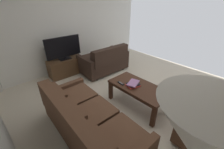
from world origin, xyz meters
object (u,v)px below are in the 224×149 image
Objects in this scene: sofa_main at (86,122)px; book_stack at (133,84)px; armchair_side at (213,125)px; loveseat_near at (105,61)px; flat_tv at (63,48)px; tv_stand at (66,67)px; coffee_table at (138,89)px; tv_remote at (121,83)px.

sofa_main is 1.16m from book_stack.
sofa_main reaches higher than book_stack.
loveseat_near is at bearing -7.81° from armchair_side.
book_stack is (-1.53, 0.58, 0.15)m from loveseat_near.
flat_tv is (0.62, 0.91, 0.44)m from loveseat_near.
loveseat_near is 4.34× the size of book_stack.
armchair_side is at bearing 172.19° from loveseat_near.
tv_stand is (0.62, 0.91, -0.11)m from loveseat_near.
sofa_main is at bearing 45.36° from armchair_side.
armchair_side reaches higher than coffee_table.
loveseat_near is at bearing -20.85° from book_stack.
coffee_table is at bearing -148.01° from tv_remote.
tv_stand is (2.21, -0.82, -0.11)m from sofa_main.
flat_tv reaches higher than loveseat_near.
flat_tv is 5.81× the size of tv_remote.
loveseat_near reaches higher than coffee_table.
tv_stand reaches higher than coffee_table.
book_stack is (0.09, 0.07, 0.11)m from coffee_table.
flat_tv is (2.21, -0.82, 0.45)m from sofa_main.
armchair_side is (-2.91, 0.40, -0.00)m from loveseat_near.
flat_tv is at bearing 10.01° from coffee_table.
tv_remote is (0.28, -1.03, 0.13)m from sofa_main.
flat_tv reaches higher than armchair_side.
tv_remote is at bearing 29.68° from book_stack.
armchair_side is 3.07× the size of book_stack.
armchair_side is 1.40m from book_stack.
loveseat_near is 1.19m from flat_tv.
flat_tv is at bearing -107.81° from tv_stand.
flat_tv is 0.97× the size of armchair_side.
tv_remote is at bearing 151.89° from loveseat_near.
coffee_table is at bearing -169.99° from flat_tv.
loveseat_near is 8.44× the size of tv_remote.
coffee_table is 2.28m from tv_stand.
armchair_side reaches higher than loveseat_near.
flat_tv is (-0.00, -0.00, 0.56)m from tv_stand.
sofa_main is 1.38× the size of loveseat_near.
armchair_side is at bearing -171.73° from flat_tv.
tv_stand is at bearing 6.17° from tv_remote.
sofa_main is 1.21m from coffee_table.
book_stack reaches higher than tv_stand.
tv_stand is at bearing 56.03° from loveseat_near.
armchair_side is 5.97× the size of tv_remote.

